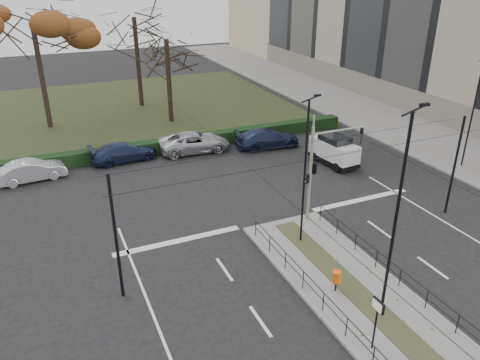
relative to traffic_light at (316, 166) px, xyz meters
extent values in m
plane|color=black|center=(-1.82, -4.50, -3.38)|extent=(140.00, 140.00, 0.00)
cube|color=slate|center=(-1.82, -7.00, -3.31)|extent=(4.40, 15.00, 0.14)
cube|color=slate|center=(16.18, 17.50, -3.31)|extent=(8.00, 90.00, 0.14)
cube|color=#243018|center=(-7.82, 27.50, -3.33)|extent=(38.00, 26.00, 0.10)
cube|color=black|center=(-7.82, 14.10, -2.88)|extent=(38.00, 1.00, 1.00)
cube|color=#BEB089|center=(26.18, 19.50, 5.62)|extent=(12.00, 52.00, 18.00)
cube|color=#202328|center=(20.13, 19.50, 6.52)|extent=(0.10, 50.96, 14.76)
cylinder|color=black|center=(-3.87, -0.50, -2.79)|extent=(0.04, 0.04, 0.90)
cylinder|color=black|center=(0.23, -0.50, -2.79)|extent=(0.04, 0.04, 0.90)
cylinder|color=black|center=(-3.87, -7.10, -2.34)|extent=(0.04, 13.20, 0.04)
cylinder|color=black|center=(0.23, -7.10, -2.34)|extent=(0.04, 13.20, 0.04)
cylinder|color=black|center=(-11.42, -2.50, -0.38)|extent=(0.14, 0.14, 6.00)
cylinder|color=black|center=(7.78, -2.50, -0.38)|extent=(0.14, 0.14, 6.00)
cylinder|color=black|center=(-1.82, -3.50, 2.12)|extent=(20.00, 0.02, 0.02)
cylinder|color=black|center=(-1.82, -1.50, 2.12)|extent=(20.00, 0.02, 0.02)
cylinder|color=black|center=(-5.32, -6.50, 1.92)|extent=(0.02, 34.00, 0.02)
cylinder|color=black|center=(1.68, -6.50, 1.92)|extent=(0.02, 34.00, 0.02)
cylinder|color=gray|center=(-0.32, 0.00, -0.46)|extent=(0.17, 0.17, 5.56)
cylinder|color=gray|center=(1.39, 0.00, 1.90)|extent=(3.42, 0.11, 0.11)
imported|color=black|center=(2.89, 0.00, 1.36)|extent=(0.22, 0.24, 0.96)
imported|color=black|center=(-0.09, 0.00, -0.03)|extent=(1.24, 2.14, 0.86)
cube|color=black|center=(-0.52, 0.00, -0.67)|extent=(0.24, 0.17, 0.53)
sphere|color=#FF0C0C|center=(-0.62, 0.00, -0.51)|extent=(0.12, 0.12, 0.12)
sphere|color=#0CE533|center=(-0.62, 0.00, -0.80)|extent=(0.12, 0.12, 0.12)
cylinder|color=black|center=(-2.63, -6.21, -2.99)|extent=(0.08, 0.08, 0.51)
cylinder|color=#DE500D|center=(-2.63, -6.21, -2.48)|extent=(0.40, 0.40, 0.56)
cylinder|color=black|center=(-3.32, -9.69, -2.17)|extent=(0.08, 0.08, 2.15)
cube|color=black|center=(-3.32, -9.69, -1.20)|extent=(0.11, 0.59, 0.45)
cube|color=silver|center=(-3.39, -9.69, -1.20)|extent=(0.02, 0.51, 0.38)
cylinder|color=black|center=(-1.50, -8.03, 1.13)|extent=(0.13, 0.13, 8.73)
cube|color=black|center=(-1.01, -8.03, 5.65)|extent=(0.38, 0.15, 0.11)
cylinder|color=black|center=(-1.88, -1.88, 0.60)|extent=(0.12, 0.12, 7.68)
cube|color=black|center=(-1.45, -1.88, 4.58)|extent=(0.34, 0.13, 0.10)
cylinder|color=black|center=(14.22, 2.29, 0.60)|extent=(0.12, 0.12, 7.67)
imported|color=#AEB0B6|center=(-14.66, 12.44, -2.65)|extent=(4.56, 2.02, 1.46)
imported|color=#1C2443|center=(-8.23, 13.47, -2.66)|extent=(5.06, 2.35, 1.43)
imported|color=#AEB0B6|center=(-2.68, 13.18, -2.60)|extent=(5.73, 2.94, 1.55)
cube|color=silver|center=(5.91, 6.58, -2.24)|extent=(2.08, 4.05, 1.26)
cube|color=black|center=(5.91, 6.58, -1.48)|extent=(1.74, 2.30, 0.59)
cube|color=black|center=(5.91, 6.58, -3.08)|extent=(2.12, 4.13, 0.18)
cylinder|color=black|center=(6.87, 5.40, -3.05)|extent=(0.30, 0.68, 0.66)
cylinder|color=black|center=(5.25, 5.21, -3.05)|extent=(0.30, 0.68, 0.66)
cylinder|color=black|center=(6.58, 7.95, -3.05)|extent=(0.30, 0.68, 0.66)
cylinder|color=black|center=(4.95, 7.76, -3.05)|extent=(0.30, 0.68, 0.66)
cylinder|color=black|center=(-12.81, 24.13, 1.17)|extent=(0.44, 0.44, 8.89)
ellipsoid|color=#5A3314|center=(-12.81, 24.13, 5.61)|extent=(9.78, 9.78, 5.59)
cylinder|color=black|center=(-3.54, 27.98, 1.11)|extent=(0.44, 0.44, 8.78)
cylinder|color=black|center=(-2.24, 21.36, 0.46)|extent=(0.44, 0.44, 7.47)
imported|color=#1C2443|center=(3.03, 11.73, -2.62)|extent=(5.45, 2.71, 1.52)
camera|label=1|loc=(-13.45, -20.08, 10.13)|focal=35.00mm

